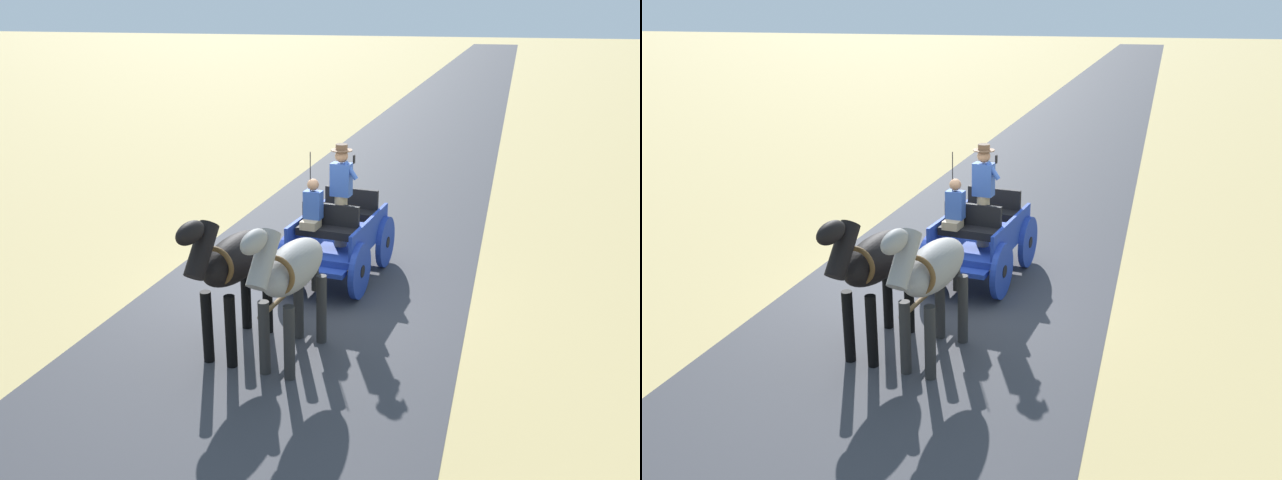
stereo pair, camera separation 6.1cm
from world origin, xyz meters
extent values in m
plane|color=tan|center=(0.00, 0.00, 0.00)|extent=(200.00, 200.00, 0.00)
cube|color=#38383D|center=(0.00, 0.00, 0.00)|extent=(5.44, 160.00, 0.01)
cube|color=#1E3899|center=(-0.31, -0.78, 0.66)|extent=(1.39, 2.30, 0.12)
cube|color=#1E3899|center=(-0.88, -0.73, 0.94)|extent=(0.24, 2.09, 0.44)
cube|color=#1E3899|center=(0.26, -0.83, 0.94)|extent=(0.24, 2.09, 0.44)
cube|color=#1E3899|center=(-0.20, 0.44, 0.56)|extent=(1.10, 0.33, 0.08)
cube|color=#1E3899|center=(-0.41, -1.97, 0.48)|extent=(0.73, 0.26, 0.06)
cube|color=black|center=(-0.25, -0.17, 1.04)|extent=(1.05, 0.45, 0.14)
cube|color=black|center=(-0.27, -0.35, 1.26)|extent=(1.02, 0.17, 0.44)
cube|color=black|center=(-0.35, -1.27, 1.04)|extent=(1.05, 0.45, 0.14)
cube|color=black|center=(-0.37, -1.45, 1.26)|extent=(1.02, 0.17, 0.44)
cylinder|color=#1E3899|center=(-0.89, 0.05, 0.48)|extent=(0.18, 0.97, 0.96)
cylinder|color=black|center=(-0.89, 0.05, 0.48)|extent=(0.14, 0.22, 0.21)
cylinder|color=#1E3899|center=(0.41, -0.07, 0.48)|extent=(0.18, 0.97, 0.96)
cylinder|color=black|center=(0.41, -0.07, 0.48)|extent=(0.14, 0.22, 0.21)
cylinder|color=#1E3899|center=(-1.02, -1.49, 0.48)|extent=(0.18, 0.97, 0.96)
cylinder|color=black|center=(-1.02, -1.49, 0.48)|extent=(0.14, 0.22, 0.21)
cylinder|color=#1E3899|center=(0.27, -1.60, 0.48)|extent=(0.18, 0.97, 0.96)
cylinder|color=black|center=(0.27, -1.60, 0.48)|extent=(0.14, 0.22, 0.21)
cylinder|color=brown|center=(-0.11, 1.41, 0.61)|extent=(0.25, 2.00, 0.07)
cylinder|color=black|center=(0.04, -0.20, 1.74)|extent=(0.02, 0.02, 1.30)
cylinder|color=#998466|center=(-0.43, -0.43, 1.17)|extent=(0.22, 0.22, 0.90)
cube|color=#2D4C99|center=(-0.43, -0.43, 1.90)|extent=(0.36, 0.25, 0.56)
sphere|color=#9E7051|center=(-0.43, -0.43, 2.30)|extent=(0.22, 0.22, 0.22)
cylinder|color=#473323|center=(-0.43, -0.43, 2.40)|extent=(0.36, 0.36, 0.01)
cylinder|color=#473323|center=(-0.43, -0.43, 2.45)|extent=(0.20, 0.20, 0.10)
cylinder|color=#2D4C99|center=(-0.60, -0.38, 2.08)|extent=(0.27, 0.10, 0.32)
cube|color=black|center=(-0.66, -0.35, 2.28)|extent=(0.03, 0.07, 0.14)
cube|color=#998466|center=(0.01, -0.08, 1.18)|extent=(0.31, 0.34, 0.14)
cube|color=#2D4C99|center=(-0.01, -0.20, 1.49)|extent=(0.32, 0.23, 0.48)
sphere|color=#9E7051|center=(-0.01, -0.20, 1.84)|extent=(0.20, 0.20, 0.20)
ellipsoid|color=gray|center=(-0.47, 2.25, 1.37)|extent=(0.73, 1.61, 0.64)
cylinder|color=#272726|center=(-0.59, 2.81, 0.53)|extent=(0.15, 0.15, 1.05)
cylinder|color=#272726|center=(-0.23, 2.77, 0.53)|extent=(0.15, 0.15, 1.05)
cylinder|color=#272726|center=(-0.71, 1.73, 0.53)|extent=(0.15, 0.15, 1.05)
cylinder|color=#272726|center=(-0.35, 1.69, 0.53)|extent=(0.15, 0.15, 1.05)
cylinder|color=gray|center=(-0.38, 3.09, 1.77)|extent=(0.33, 0.67, 0.73)
ellipsoid|color=gray|center=(-0.36, 3.31, 2.07)|extent=(0.28, 0.56, 0.28)
cube|color=#272726|center=(-0.38, 3.07, 1.81)|extent=(0.11, 0.51, 0.56)
cylinder|color=#272726|center=(-0.55, 1.51, 1.07)|extent=(0.11, 0.11, 0.70)
torus|color=brown|center=(-0.41, 2.79, 1.45)|extent=(0.55, 0.13, 0.55)
ellipsoid|color=black|center=(0.39, 2.17, 1.37)|extent=(0.73, 1.61, 0.64)
cylinder|color=black|center=(0.26, 2.74, 0.53)|extent=(0.15, 0.15, 1.05)
cylinder|color=black|center=(0.63, 2.70, 0.53)|extent=(0.15, 0.15, 1.05)
cylinder|color=black|center=(0.15, 1.65, 0.53)|extent=(0.15, 0.15, 1.05)
cylinder|color=black|center=(0.51, 1.61, 0.53)|extent=(0.15, 0.15, 1.05)
cylinder|color=black|center=(0.48, 3.01, 1.77)|extent=(0.33, 0.67, 0.73)
ellipsoid|color=black|center=(0.50, 3.23, 2.07)|extent=(0.28, 0.56, 0.28)
cube|color=black|center=(0.47, 2.99, 1.81)|extent=(0.11, 0.51, 0.56)
cylinder|color=black|center=(0.31, 1.44, 1.07)|extent=(0.11, 0.11, 0.70)
torus|color=brown|center=(0.44, 2.72, 1.45)|extent=(0.55, 0.13, 0.55)
camera|label=1|loc=(-3.12, 9.97, 4.66)|focal=36.87mm
camera|label=2|loc=(-3.18, 9.95, 4.66)|focal=36.87mm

